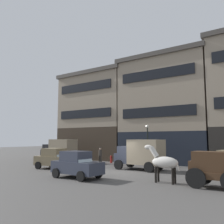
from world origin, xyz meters
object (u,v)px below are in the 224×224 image
at_px(cargo_wagon, 215,167).
at_px(sedan_light, 77,165).
at_px(delivery_truck_near, 59,150).
at_px(sedan_dark, 55,159).
at_px(pedestrian_officer, 100,155).
at_px(fire_hydrant_curbside, 111,159).
at_px(draft_horse, 163,162).
at_px(streetlamp_curbside, 148,139).
at_px(delivery_truck_far, 140,153).

bearing_deg(cargo_wagon, sedan_light, -169.60).
xyz_separation_m(delivery_truck_near, sedan_dark, (4.45, -4.86, -0.51)).
relative_size(cargo_wagon, delivery_truck_near, 0.68).
distance_m(pedestrian_officer, fire_hydrant_curbside, 1.52).
relative_size(cargo_wagon, sedan_dark, 0.78).
relative_size(draft_horse, delivery_truck_near, 0.53).
relative_size(sedan_light, fire_hydrant_curbside, 4.58).
xyz_separation_m(delivery_truck_near, pedestrian_officer, (5.26, 0.98, -0.44)).
height_order(pedestrian_officer, streetlamp_curbside, streetlamp_curbside).
bearing_deg(sedan_dark, streetlamp_curbside, 51.13).
height_order(draft_horse, fire_hydrant_curbside, draft_horse).
xyz_separation_m(delivery_truck_near, sedan_light, (9.44, -7.51, -0.51)).
bearing_deg(delivery_truck_far, sedan_light, -105.86).
relative_size(cargo_wagon, fire_hydrant_curbside, 3.60).
distance_m(draft_horse, delivery_truck_far, 6.08).
height_order(delivery_truck_near, fire_hydrant_curbside, delivery_truck_near).
height_order(sedan_dark, streetlamp_curbside, streetlamp_curbside).
xyz_separation_m(draft_horse, streetlamp_curbside, (-4.84, 8.29, 1.40)).
bearing_deg(pedestrian_officer, streetlamp_curbside, 15.45).
xyz_separation_m(delivery_truck_far, sedan_dark, (-6.76, -3.60, -0.51)).
height_order(cargo_wagon, sedan_dark, cargo_wagon).
bearing_deg(sedan_dark, delivery_truck_far, 28.03).
xyz_separation_m(pedestrian_officer, streetlamp_curbside, (5.00, 1.38, 1.69)).
bearing_deg(pedestrian_officer, delivery_truck_far, -20.59).
height_order(cargo_wagon, sedan_light, cargo_wagon).
xyz_separation_m(delivery_truck_far, sedan_light, (-1.78, -6.26, -0.51)).
height_order(delivery_truck_far, streetlamp_curbside, streetlamp_curbside).
bearing_deg(pedestrian_officer, fire_hydrant_curbside, 65.84).
bearing_deg(delivery_truck_far, pedestrian_officer, 159.41).
bearing_deg(sedan_dark, draft_horse, -5.73).
xyz_separation_m(streetlamp_curbside, fire_hydrant_curbside, (-4.43, -0.10, -2.24)).
distance_m(delivery_truck_near, fire_hydrant_curbside, 6.34).
xyz_separation_m(draft_horse, sedan_dark, (-10.66, 1.07, -0.36)).
distance_m(cargo_wagon, delivery_truck_near, 19.01).
relative_size(delivery_truck_near, sedan_dark, 1.16).
distance_m(pedestrian_officer, streetlamp_curbside, 5.46).
bearing_deg(delivery_truck_far, sedan_dark, -151.97).
height_order(draft_horse, sedan_dark, draft_horse).
distance_m(cargo_wagon, streetlamp_curbside, 11.48).
height_order(delivery_truck_far, sedan_light, delivery_truck_far).
relative_size(delivery_truck_near, streetlamp_curbside, 1.07).
xyz_separation_m(cargo_wagon, streetlamp_curbside, (-7.79, 8.29, 1.52)).
bearing_deg(delivery_truck_far, streetlamp_curbside, 104.65).
distance_m(delivery_truck_near, pedestrian_officer, 5.37).
bearing_deg(delivery_truck_near, delivery_truck_far, -6.40).
height_order(draft_horse, streetlamp_curbside, streetlamp_curbside).
bearing_deg(sedan_light, sedan_dark, 151.96).
xyz_separation_m(sedan_light, streetlamp_curbside, (0.83, 9.87, 1.76)).
height_order(cargo_wagon, draft_horse, draft_horse).
relative_size(sedan_dark, fire_hydrant_curbside, 4.61).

